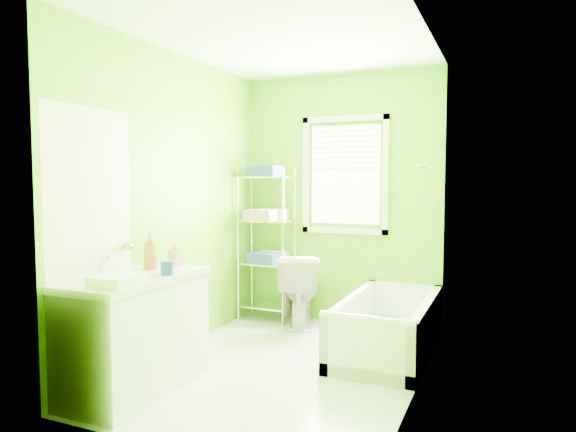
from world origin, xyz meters
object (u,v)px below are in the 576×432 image
at_px(bathtub, 388,334).
at_px(wire_shelf_unit, 268,226).
at_px(vanity, 135,329).
at_px(toilet, 300,289).

distance_m(bathtub, wire_shelf_unit, 1.73).
height_order(vanity, wire_shelf_unit, wire_shelf_unit).
height_order(toilet, vanity, vanity).
bearing_deg(bathtub, toilet, 154.54).
xyz_separation_m(toilet, wire_shelf_unit, (-0.38, 0.05, 0.63)).
bearing_deg(wire_shelf_unit, toilet, -7.01).
bearing_deg(vanity, toilet, 77.67).
bearing_deg(toilet, bathtub, 136.13).
bearing_deg(toilet, vanity, 59.26).
bearing_deg(vanity, wire_shelf_unit, 88.29).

